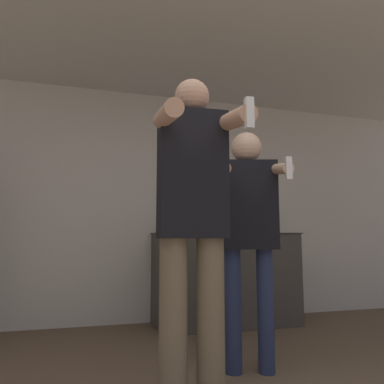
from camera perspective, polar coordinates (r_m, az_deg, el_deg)
wall_back at (r=4.21m, az=-8.34°, el=-1.90°), size 7.00×0.06×2.55m
ceiling_slab at (r=3.16m, az=-3.58°, el=25.03°), size 7.00×3.55×0.05m
counter at (r=4.10m, az=5.05°, el=-12.95°), size 1.51×0.67×0.96m
bottle_dark_rum at (r=4.21m, az=9.49°, el=-4.52°), size 0.09×0.09×0.32m
bottle_tall_gin at (r=3.97m, az=1.01°, el=-4.43°), size 0.09×0.09×0.33m
bottle_amber_bourbon at (r=3.90m, az=-2.35°, el=-4.33°), size 0.07×0.07×0.33m
bottle_brown_liquor at (r=4.08m, az=5.49°, el=-4.94°), size 0.08×0.08×0.26m
person_woman_foreground at (r=1.94m, az=0.10°, el=-4.58°), size 0.45×0.55×1.75m
person_man_side at (r=2.65m, az=8.52°, el=-4.38°), size 0.55×0.62×1.65m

